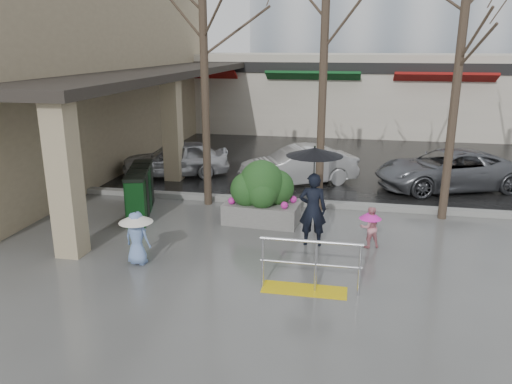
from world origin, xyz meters
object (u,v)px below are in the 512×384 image
(child_blue, at_px, (137,232))
(news_boxes, at_px, (140,191))
(car_b, at_px, (299,166))
(handrail, at_px, (308,272))
(woman, at_px, (313,187))
(car_c, at_px, (447,170))
(tree_west, at_px, (203,20))
(tree_mideast, at_px, (463,27))
(car_a, at_px, (176,158))
(planter, at_px, (262,193))
(child_pink, at_px, (370,224))
(tree_midwest, at_px, (326,13))

(child_blue, bearing_deg, news_boxes, -58.12)
(car_b, bearing_deg, handrail, -21.79)
(woman, xyz_separation_m, car_c, (3.83, 5.51, -0.76))
(tree_west, relative_size, news_boxes, 2.90)
(tree_mideast, xyz_separation_m, car_a, (-8.52, 2.92, -4.23))
(woman, height_order, news_boxes, woman)
(handrail, distance_m, woman, 2.51)
(tree_west, height_order, planter, tree_west)
(tree_mideast, xyz_separation_m, child_pink, (-1.97, -2.40, -4.31))
(woman, bearing_deg, tree_midwest, -92.35)
(handrail, height_order, news_boxes, news_boxes)
(tree_west, distance_m, planter, 4.83)
(car_a, bearing_deg, child_blue, -5.29)
(handrail, bearing_deg, car_a, 124.88)
(child_pink, distance_m, planter, 2.94)
(planter, xyz_separation_m, car_a, (-3.85, 4.19, -0.17))
(tree_mideast, xyz_separation_m, planter, (-4.67, -1.27, -4.06))
(car_b, bearing_deg, planter, -36.92)
(handrail, height_order, tree_midwest, tree_midwest)
(child_pink, distance_m, news_boxes, 6.19)
(tree_west, distance_m, tree_mideast, 6.50)
(child_blue, relative_size, car_b, 0.30)
(tree_midwest, bearing_deg, news_boxes, -165.55)
(tree_west, bearing_deg, tree_mideast, 0.00)
(woman, bearing_deg, handrail, 89.94)
(woman, relative_size, child_blue, 2.02)
(child_blue, xyz_separation_m, news_boxes, (-1.27, 3.04, -0.06))
(car_a, height_order, car_b, same)
(child_pink, relative_size, car_b, 0.25)
(child_blue, relative_size, car_a, 0.31)
(news_boxes, relative_size, car_a, 0.63)
(handrail, xyz_separation_m, child_blue, (-3.64, 0.53, 0.32))
(child_pink, xyz_separation_m, car_a, (-6.55, 5.32, 0.08))
(tree_midwest, xyz_separation_m, planter, (-1.37, -1.27, -4.44))
(tree_midwest, distance_m, car_a, 7.55)
(planter, bearing_deg, tree_west, 145.22)
(news_boxes, bearing_deg, car_c, 9.49)
(tree_mideast, bearing_deg, car_c, 79.41)
(news_boxes, bearing_deg, car_b, 28.26)
(handrail, height_order, tree_mideast, tree_mideast)
(handrail, relative_size, car_c, 0.42)
(tree_midwest, height_order, planter, tree_midwest)
(child_pink, xyz_separation_m, car_b, (-2.20, 5.05, 0.08))
(handrail, bearing_deg, child_pink, 63.95)
(planter, relative_size, car_a, 0.53)
(handrail, distance_m, child_blue, 3.69)
(child_pink, bearing_deg, handrail, 41.81)
(tree_midwest, height_order, tree_mideast, tree_midwest)
(news_boxes, xyz_separation_m, car_c, (8.61, 4.23, -0.01))
(child_blue, distance_m, news_boxes, 3.30)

